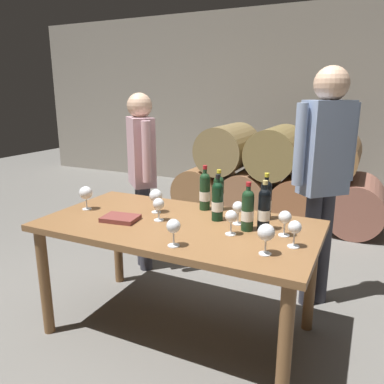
{
  "coord_description": "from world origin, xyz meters",
  "views": [
    {
      "loc": [
        1.04,
        -1.97,
        1.55
      ],
      "look_at": [
        0.0,
        0.2,
        0.91
      ],
      "focal_mm": 35.52,
      "sensor_mm": 36.0,
      "label": 1
    }
  ],
  "objects_px": {
    "dining_table": "(178,236)",
    "wine_glass_3": "(159,205)",
    "wine_glass_1": "(231,217)",
    "wine_glass_2": "(285,218)",
    "wine_bottle_0": "(248,210)",
    "wine_bottle_1": "(264,209)",
    "wine_bottle_5": "(266,200)",
    "wine_glass_5": "(156,196)",
    "tasting_notebook": "(120,218)",
    "wine_bottle_4": "(205,191)",
    "taster_seated_left": "(142,167)",
    "wine_glass_0": "(295,228)",
    "wine_glass_6": "(266,233)",
    "wine_bottle_2": "(217,201)",
    "wine_glass_8": "(173,227)",
    "sommelier_presenting": "(324,167)",
    "wine_glass_7": "(238,208)",
    "wine_bottle_3": "(219,193)",
    "wine_glass_4": "(86,193)"
  },
  "relations": [
    {
      "from": "dining_table",
      "to": "wine_glass_3",
      "type": "distance_m",
      "value": 0.23
    },
    {
      "from": "dining_table",
      "to": "wine_glass_1",
      "type": "distance_m",
      "value": 0.41
    },
    {
      "from": "wine_glass_2",
      "to": "wine_bottle_0",
      "type": "bearing_deg",
      "value": -179.22
    },
    {
      "from": "wine_bottle_1",
      "to": "wine_glass_3",
      "type": "height_order",
      "value": "wine_bottle_1"
    },
    {
      "from": "wine_bottle_5",
      "to": "wine_glass_5",
      "type": "xyz_separation_m",
      "value": [
        -0.7,
        -0.18,
        -0.02
      ]
    },
    {
      "from": "wine_glass_1",
      "to": "tasting_notebook",
      "type": "height_order",
      "value": "wine_glass_1"
    },
    {
      "from": "wine_bottle_4",
      "to": "taster_seated_left",
      "type": "relative_size",
      "value": 0.2
    },
    {
      "from": "wine_bottle_4",
      "to": "wine_glass_0",
      "type": "bearing_deg",
      "value": -30.33
    },
    {
      "from": "dining_table",
      "to": "wine_glass_6",
      "type": "bearing_deg",
      "value": -20.65
    },
    {
      "from": "wine_bottle_5",
      "to": "tasting_notebook",
      "type": "height_order",
      "value": "wine_bottle_5"
    },
    {
      "from": "wine_bottle_1",
      "to": "dining_table",
      "type": "bearing_deg",
      "value": -168.44
    },
    {
      "from": "wine_glass_2",
      "to": "taster_seated_left",
      "type": "xyz_separation_m",
      "value": [
        -1.37,
        0.66,
        0.06
      ]
    },
    {
      "from": "wine_bottle_0",
      "to": "wine_bottle_5",
      "type": "bearing_deg",
      "value": 79.89
    },
    {
      "from": "wine_glass_5",
      "to": "tasting_notebook",
      "type": "bearing_deg",
      "value": -116.29
    },
    {
      "from": "wine_glass_1",
      "to": "taster_seated_left",
      "type": "xyz_separation_m",
      "value": [
        -1.09,
        0.77,
        0.06
      ]
    },
    {
      "from": "wine_bottle_0",
      "to": "wine_glass_1",
      "type": "xyz_separation_m",
      "value": [
        -0.06,
        -0.11,
        -0.02
      ]
    },
    {
      "from": "wine_bottle_1",
      "to": "tasting_notebook",
      "type": "distance_m",
      "value": 0.9
    },
    {
      "from": "wine_bottle_2",
      "to": "wine_bottle_5",
      "type": "relative_size",
      "value": 0.98
    },
    {
      "from": "wine_bottle_4",
      "to": "wine_glass_8",
      "type": "xyz_separation_m",
      "value": [
        0.11,
        -0.66,
        -0.03
      ]
    },
    {
      "from": "wine_glass_5",
      "to": "wine_glass_6",
      "type": "bearing_deg",
      "value": -22.72
    },
    {
      "from": "wine_bottle_4",
      "to": "sommelier_presenting",
      "type": "xyz_separation_m",
      "value": [
        0.71,
        0.42,
        0.15
      ]
    },
    {
      "from": "wine_glass_6",
      "to": "wine_glass_7",
      "type": "height_order",
      "value": "wine_glass_6"
    },
    {
      "from": "wine_bottle_2",
      "to": "taster_seated_left",
      "type": "distance_m",
      "value": 1.09
    },
    {
      "from": "wine_bottle_1",
      "to": "wine_glass_1",
      "type": "distance_m",
      "value": 0.21
    },
    {
      "from": "wine_glass_6",
      "to": "dining_table",
      "type": "bearing_deg",
      "value": 159.35
    },
    {
      "from": "wine_glass_5",
      "to": "wine_glass_6",
      "type": "xyz_separation_m",
      "value": [
        0.84,
        -0.35,
        -0.0
      ]
    },
    {
      "from": "wine_glass_3",
      "to": "sommelier_presenting",
      "type": "height_order",
      "value": "sommelier_presenting"
    },
    {
      "from": "wine_glass_7",
      "to": "tasting_notebook",
      "type": "bearing_deg",
      "value": -159.73
    },
    {
      "from": "wine_glass_7",
      "to": "wine_glass_1",
      "type": "bearing_deg",
      "value": -83.31
    },
    {
      "from": "tasting_notebook",
      "to": "wine_glass_3",
      "type": "bearing_deg",
      "value": 17.61
    },
    {
      "from": "wine_bottle_3",
      "to": "wine_bottle_4",
      "type": "distance_m",
      "value": 0.09
    },
    {
      "from": "wine_bottle_1",
      "to": "taster_seated_left",
      "type": "distance_m",
      "value": 1.38
    },
    {
      "from": "dining_table",
      "to": "wine_glass_3",
      "type": "bearing_deg",
      "value": -173.35
    },
    {
      "from": "wine_bottle_5",
      "to": "wine_glass_0",
      "type": "height_order",
      "value": "wine_bottle_5"
    },
    {
      "from": "wine_bottle_5",
      "to": "wine_glass_2",
      "type": "distance_m",
      "value": 0.3
    },
    {
      "from": "wine_glass_1",
      "to": "wine_glass_7",
      "type": "distance_m",
      "value": 0.19
    },
    {
      "from": "wine_glass_1",
      "to": "tasting_notebook",
      "type": "xyz_separation_m",
      "value": [
        -0.71,
        -0.07,
        -0.09
      ]
    },
    {
      "from": "wine_bottle_4",
      "to": "wine_glass_4",
      "type": "distance_m",
      "value": 0.82
    },
    {
      "from": "wine_bottle_0",
      "to": "wine_bottle_1",
      "type": "xyz_separation_m",
      "value": [
        0.09,
        0.04,
        0.0
      ]
    },
    {
      "from": "dining_table",
      "to": "tasting_notebook",
      "type": "xyz_separation_m",
      "value": [
        -0.35,
        -0.12,
        0.11
      ]
    },
    {
      "from": "wine_bottle_1",
      "to": "wine_bottle_3",
      "type": "xyz_separation_m",
      "value": [
        -0.39,
        0.25,
        -0.01
      ]
    },
    {
      "from": "wine_bottle_4",
      "to": "wine_glass_8",
      "type": "height_order",
      "value": "wine_bottle_4"
    },
    {
      "from": "wine_glass_0",
      "to": "wine_glass_6",
      "type": "bearing_deg",
      "value": -125.28
    },
    {
      "from": "wine_glass_8",
      "to": "wine_bottle_2",
      "type": "bearing_deg",
      "value": 84.15
    },
    {
      "from": "wine_glass_0",
      "to": "wine_glass_6",
      "type": "height_order",
      "value": "wine_glass_6"
    },
    {
      "from": "dining_table",
      "to": "wine_glass_8",
      "type": "height_order",
      "value": "wine_glass_8"
    },
    {
      "from": "wine_bottle_1",
      "to": "wine_glass_7",
      "type": "bearing_deg",
      "value": 169.1
    },
    {
      "from": "taster_seated_left",
      "to": "wine_glass_2",
      "type": "bearing_deg",
      "value": -25.61
    },
    {
      "from": "wine_bottle_3",
      "to": "sommelier_presenting",
      "type": "distance_m",
      "value": 0.76
    },
    {
      "from": "wine_glass_0",
      "to": "wine_glass_5",
      "type": "distance_m",
      "value": 0.97
    }
  ]
}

